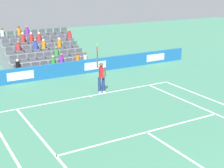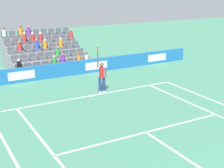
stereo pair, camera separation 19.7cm
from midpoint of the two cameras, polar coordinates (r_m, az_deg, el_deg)
The scene contains 9 objects.
line_baseline at distance 18.89m, azimuth -4.12°, elevation -2.03°, with size 10.97×0.10×0.01m, color white.
line_service at distance 14.50m, azimuth 5.56°, elevation -8.18°, with size 8.23×0.10×0.01m, color white.
line_centre_service at distance 12.36m, azimuth 14.41°, elevation -13.45°, with size 0.10×6.40×0.01m, color white.
line_singles_sideline_left at distance 12.42m, azimuth -9.25°, elevation -12.95°, with size 0.10×11.89×0.01m, color white.
line_singles_sideline_right at distance 16.78m, azimuth 18.07°, elevation -5.39°, with size 0.10×11.89×0.01m, color white.
line_centre_mark at distance 18.81m, azimuth -3.99°, elevation -2.12°, with size 0.10×0.20×0.01m, color white.
sponsor_barrier at distance 22.79m, azimuth -9.21°, elevation 2.37°, with size 21.33×0.22×0.96m.
tennis_player at distance 19.19m, azimuth -2.15°, elevation 1.40°, with size 0.51×0.42×2.85m.
stadium_stand at distance 25.99m, azimuth -12.10°, elevation 4.81°, with size 5.58×4.75×3.03m.
Camera 1 is at (7.82, 4.16, 6.16)m, focal length 53.50 mm.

